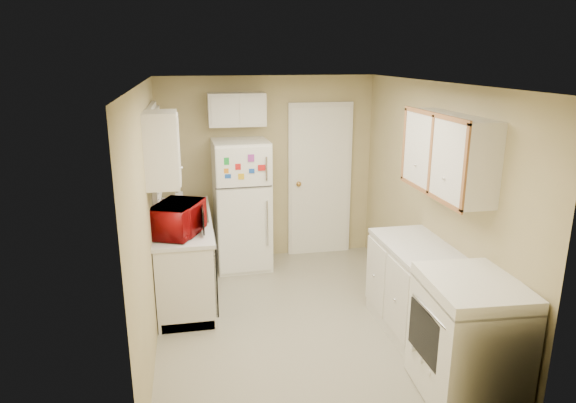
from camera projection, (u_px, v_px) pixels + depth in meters
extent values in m
plane|color=#B4B099|center=(297.00, 322.00, 5.28)|extent=(3.80, 3.80, 0.00)
plane|color=white|center=(299.00, 83.00, 4.62)|extent=(3.80, 3.80, 0.00)
plane|color=tan|center=(148.00, 219.00, 4.69)|extent=(3.80, 3.80, 0.00)
plane|color=tan|center=(433.00, 203.00, 5.21)|extent=(3.80, 3.80, 0.00)
plane|color=tan|center=(268.00, 169.00, 6.74)|extent=(2.80, 2.80, 0.00)
plane|color=tan|center=(363.00, 299.00, 3.16)|extent=(2.80, 2.80, 0.00)
cube|color=silver|center=(186.00, 256.00, 5.80)|extent=(0.60, 1.80, 0.90)
cube|color=black|center=(215.00, 272.00, 5.28)|extent=(0.03, 0.58, 0.72)
cube|color=gray|center=(184.00, 218.00, 5.83)|extent=(0.54, 0.74, 0.16)
imported|color=#9A0A0B|center=(178.00, 220.00, 5.15)|extent=(0.66, 0.53, 0.39)
imported|color=silver|center=(179.00, 195.00, 6.25)|extent=(0.09, 0.09, 0.20)
cube|color=silver|center=(156.00, 155.00, 5.58)|extent=(0.10, 0.98, 1.08)
cube|color=silver|center=(162.00, 150.00, 4.76)|extent=(0.30, 0.45, 0.70)
cube|color=white|center=(242.00, 205.00, 6.49)|extent=(0.70, 0.68, 1.64)
cube|color=silver|center=(237.00, 109.00, 6.31)|extent=(0.70, 0.30, 0.40)
cube|color=white|center=(320.00, 181.00, 6.88)|extent=(0.86, 0.06, 2.08)
cube|color=silver|center=(436.00, 309.00, 4.60)|extent=(0.60, 2.00, 0.90)
cube|color=white|center=(468.00, 339.00, 4.02)|extent=(0.73, 0.88, 1.02)
cube|color=silver|center=(448.00, 154.00, 4.54)|extent=(0.30, 1.20, 0.70)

